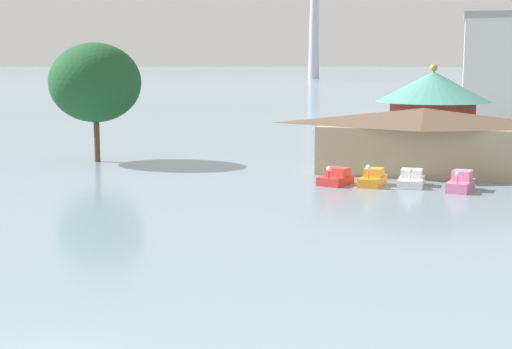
{
  "coord_description": "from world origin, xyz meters",
  "views": [
    {
      "loc": [
        10.78,
        -16.86,
        8.55
      ],
      "look_at": [
        1.05,
        19.41,
        2.84
      ],
      "focal_mm": 52.74,
      "sensor_mm": 36.0,
      "label": 1
    }
  ],
  "objects_px": {
    "pedal_boat_orange": "(373,179)",
    "pedal_boat_white": "(411,180)",
    "shoreline_tree_tall_left": "(95,83)",
    "pedal_boat_pink": "(461,183)",
    "pedal_boat_red": "(336,178)",
    "green_roof_pavilion": "(432,106)",
    "boathouse": "(423,139)"
  },
  "relations": [
    {
      "from": "pedal_boat_red",
      "to": "pedal_boat_orange",
      "type": "height_order",
      "value": "pedal_boat_orange"
    },
    {
      "from": "pedal_boat_white",
      "to": "pedal_boat_pink",
      "type": "relative_size",
      "value": 0.93
    },
    {
      "from": "pedal_boat_orange",
      "to": "boathouse",
      "type": "bearing_deg",
      "value": 163.82
    },
    {
      "from": "green_roof_pavilion",
      "to": "shoreline_tree_tall_left",
      "type": "distance_m",
      "value": 31.24
    },
    {
      "from": "shoreline_tree_tall_left",
      "to": "pedal_boat_pink",
      "type": "bearing_deg",
      "value": -13.04
    },
    {
      "from": "pedal_boat_orange",
      "to": "pedal_boat_white",
      "type": "relative_size",
      "value": 1.0
    },
    {
      "from": "pedal_boat_white",
      "to": "boathouse",
      "type": "bearing_deg",
      "value": 176.62
    },
    {
      "from": "pedal_boat_red",
      "to": "pedal_boat_pink",
      "type": "xyz_separation_m",
      "value": [
        8.4,
        -0.38,
        0.06
      ]
    },
    {
      "from": "pedal_boat_orange",
      "to": "shoreline_tree_tall_left",
      "type": "height_order",
      "value": "shoreline_tree_tall_left"
    },
    {
      "from": "pedal_boat_pink",
      "to": "boathouse",
      "type": "bearing_deg",
      "value": -146.99
    },
    {
      "from": "pedal_boat_pink",
      "to": "pedal_boat_red",
      "type": "bearing_deg",
      "value": -81.06
    },
    {
      "from": "pedal_boat_red",
      "to": "pedal_boat_pink",
      "type": "distance_m",
      "value": 8.41
    },
    {
      "from": "pedal_boat_orange",
      "to": "shoreline_tree_tall_left",
      "type": "relative_size",
      "value": 0.3
    },
    {
      "from": "boathouse",
      "to": "pedal_boat_pink",
      "type": "bearing_deg",
      "value": -68.55
    },
    {
      "from": "pedal_boat_white",
      "to": "pedal_boat_red",
      "type": "bearing_deg",
      "value": -81.83
    },
    {
      "from": "pedal_boat_orange",
      "to": "green_roof_pavilion",
      "type": "distance_m",
      "value": 22.1
    },
    {
      "from": "pedal_boat_orange",
      "to": "green_roof_pavilion",
      "type": "relative_size",
      "value": 0.28
    },
    {
      "from": "pedal_boat_white",
      "to": "boathouse",
      "type": "distance_m",
      "value": 6.59
    },
    {
      "from": "pedal_boat_red",
      "to": "pedal_boat_white",
      "type": "height_order",
      "value": "pedal_boat_red"
    },
    {
      "from": "pedal_boat_pink",
      "to": "boathouse",
      "type": "xyz_separation_m",
      "value": [
        -2.86,
        7.27,
        2.09
      ]
    },
    {
      "from": "pedal_boat_pink",
      "to": "green_roof_pavilion",
      "type": "distance_m",
      "value": 22.58
    },
    {
      "from": "pedal_boat_pink",
      "to": "green_roof_pavilion",
      "type": "height_order",
      "value": "green_roof_pavilion"
    },
    {
      "from": "pedal_boat_white",
      "to": "green_roof_pavilion",
      "type": "bearing_deg",
      "value": 179.06
    },
    {
      "from": "boathouse",
      "to": "green_roof_pavilion",
      "type": "distance_m",
      "value": 14.92
    },
    {
      "from": "pedal_boat_red",
      "to": "green_roof_pavilion",
      "type": "xyz_separation_m",
      "value": [
        5.69,
        21.71,
        3.85
      ]
    },
    {
      "from": "green_roof_pavilion",
      "to": "shoreline_tree_tall_left",
      "type": "bearing_deg",
      "value": -150.87
    },
    {
      "from": "boathouse",
      "to": "shoreline_tree_tall_left",
      "type": "xyz_separation_m",
      "value": [
        -27.07,
        -0.34,
        4.1
      ]
    },
    {
      "from": "pedal_boat_white",
      "to": "pedal_boat_orange",
      "type": "bearing_deg",
      "value": -78.49
    },
    {
      "from": "pedal_boat_red",
      "to": "pedal_boat_orange",
      "type": "relative_size",
      "value": 0.99
    },
    {
      "from": "boathouse",
      "to": "shoreline_tree_tall_left",
      "type": "distance_m",
      "value": 27.38
    },
    {
      "from": "pedal_boat_white",
      "to": "pedal_boat_pink",
      "type": "xyz_separation_m",
      "value": [
        3.29,
        -1.06,
        0.07
      ]
    },
    {
      "from": "shoreline_tree_tall_left",
      "to": "pedal_boat_red",
      "type": "bearing_deg",
      "value": -16.91
    }
  ]
}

